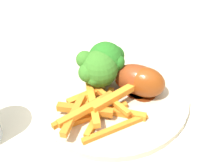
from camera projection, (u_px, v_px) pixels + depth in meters
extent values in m
cube|color=silver|center=(124.00, 96.00, 0.52)|extent=(0.95, 0.90, 0.03)
cylinder|color=#ACA695|center=(200.00, 78.00, 1.11)|extent=(0.06, 0.06, 0.67)
cylinder|color=beige|center=(112.00, 96.00, 0.49)|extent=(0.26, 0.26, 0.01)
cylinder|color=#87B459|center=(107.00, 75.00, 0.50)|extent=(0.01, 0.01, 0.03)
sphere|color=#28662C|center=(107.00, 61.00, 0.48)|extent=(0.04, 0.04, 0.04)
sphere|color=#28662C|center=(99.00, 60.00, 0.47)|extent=(0.02, 0.02, 0.02)
sphere|color=#28662C|center=(100.00, 65.00, 0.48)|extent=(0.02, 0.02, 0.02)
sphere|color=#28662C|center=(100.00, 60.00, 0.48)|extent=(0.02, 0.02, 0.02)
sphere|color=#28662C|center=(106.00, 66.00, 0.47)|extent=(0.02, 0.02, 0.02)
sphere|color=#28662C|center=(116.00, 62.00, 0.48)|extent=(0.02, 0.02, 0.02)
sphere|color=#28662C|center=(114.00, 55.00, 0.48)|extent=(0.01, 0.01, 0.01)
cylinder|color=#7CA85F|center=(106.00, 76.00, 0.50)|extent=(0.02, 0.02, 0.03)
sphere|color=#256E1E|center=(106.00, 60.00, 0.48)|extent=(0.06, 0.06, 0.06)
sphere|color=#256E1E|center=(110.00, 50.00, 0.50)|extent=(0.02, 0.02, 0.02)
sphere|color=#256E1E|center=(115.00, 58.00, 0.49)|extent=(0.03, 0.03, 0.03)
sphere|color=#256E1E|center=(117.00, 63.00, 0.47)|extent=(0.03, 0.03, 0.03)
sphere|color=#256E1E|center=(95.00, 67.00, 0.47)|extent=(0.02, 0.02, 0.02)
sphere|color=#256E1E|center=(115.00, 55.00, 0.49)|extent=(0.03, 0.03, 0.03)
cylinder|color=#90A350|center=(99.00, 82.00, 0.50)|extent=(0.02, 0.02, 0.02)
sphere|color=#367523|center=(99.00, 67.00, 0.47)|extent=(0.06, 0.06, 0.06)
sphere|color=#367523|center=(85.00, 59.00, 0.46)|extent=(0.03, 0.03, 0.03)
sphere|color=#367523|center=(95.00, 79.00, 0.46)|extent=(0.02, 0.02, 0.02)
sphere|color=#367523|center=(88.00, 73.00, 0.46)|extent=(0.03, 0.03, 0.03)
cube|color=orange|center=(100.00, 111.00, 0.45)|extent=(0.07, 0.10, 0.01)
cube|color=orange|center=(73.00, 115.00, 0.42)|extent=(0.05, 0.07, 0.01)
cube|color=#BF6D1D|center=(84.00, 109.00, 0.43)|extent=(0.10, 0.05, 0.01)
cube|color=orange|center=(89.00, 96.00, 0.47)|extent=(0.04, 0.07, 0.01)
cube|color=orange|center=(115.00, 97.00, 0.45)|extent=(0.08, 0.05, 0.01)
cube|color=orange|center=(93.00, 104.00, 0.45)|extent=(0.02, 0.09, 0.01)
cube|color=orange|center=(99.00, 114.00, 0.45)|extent=(0.10, 0.03, 0.01)
cube|color=orange|center=(116.00, 128.00, 0.43)|extent=(0.11, 0.03, 0.01)
cube|color=orange|center=(91.00, 91.00, 0.47)|extent=(0.05, 0.05, 0.01)
cube|color=orange|center=(123.00, 113.00, 0.45)|extent=(0.07, 0.04, 0.01)
cube|color=#BF6D1D|center=(85.00, 110.00, 0.44)|extent=(0.08, 0.04, 0.01)
cube|color=orange|center=(80.00, 113.00, 0.42)|extent=(0.07, 0.04, 0.01)
cube|color=orange|center=(110.00, 99.00, 0.45)|extent=(0.05, 0.08, 0.01)
cube|color=orange|center=(85.00, 96.00, 0.46)|extent=(0.06, 0.03, 0.01)
cylinder|color=#5F220A|center=(144.00, 93.00, 0.49)|extent=(0.04, 0.04, 0.00)
ellipsoid|color=#883911|center=(145.00, 82.00, 0.47)|extent=(0.08, 0.08, 0.05)
cylinder|color=beige|center=(112.00, 76.00, 0.49)|extent=(0.04, 0.03, 0.01)
sphere|color=silver|center=(101.00, 73.00, 0.49)|extent=(0.02, 0.02, 0.02)
cylinder|color=#5E200E|center=(137.00, 91.00, 0.49)|extent=(0.04, 0.04, 0.00)
ellipsoid|color=maroon|center=(138.00, 80.00, 0.48)|extent=(0.09, 0.09, 0.05)
cylinder|color=beige|center=(104.00, 71.00, 0.50)|extent=(0.04, 0.03, 0.01)
sphere|color=silver|center=(95.00, 69.00, 0.50)|extent=(0.02, 0.02, 0.02)
cylinder|color=#581A0A|center=(136.00, 87.00, 0.50)|extent=(0.05, 0.05, 0.00)
ellipsoid|color=maroon|center=(137.00, 79.00, 0.49)|extent=(0.09, 0.08, 0.04)
cylinder|color=beige|center=(99.00, 77.00, 0.49)|extent=(0.05, 0.03, 0.01)
sphere|color=silver|center=(87.00, 76.00, 0.50)|extent=(0.02, 0.02, 0.02)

